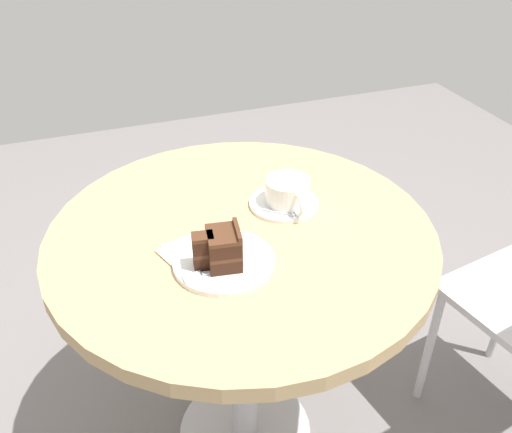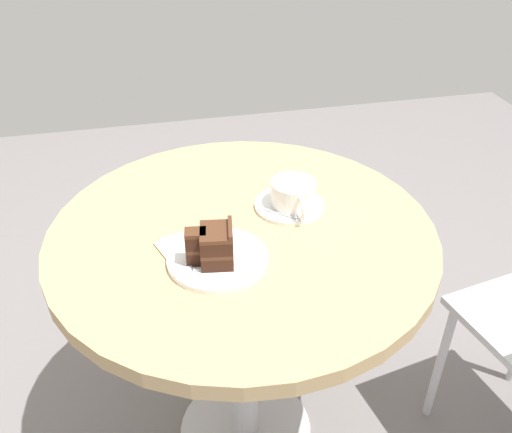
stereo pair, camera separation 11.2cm
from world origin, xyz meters
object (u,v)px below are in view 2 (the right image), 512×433
(fork, at_px, (202,269))
(napkin, at_px, (194,247))
(coffee_cup, at_px, (293,193))
(cake_slice, at_px, (214,246))
(saucer, at_px, (289,205))
(teaspoon, at_px, (272,212))
(cake_plate, at_px, (218,259))

(fork, bearing_deg, napkin, -87.49)
(coffee_cup, bearing_deg, napkin, -67.75)
(cake_slice, relative_size, fork, 0.66)
(coffee_cup, relative_size, cake_slice, 1.41)
(saucer, xyz_separation_m, coffee_cup, (0.01, 0.01, 0.03))
(saucer, relative_size, napkin, 0.99)
(fork, distance_m, napkin, 0.09)
(coffee_cup, distance_m, fork, 0.30)
(cake_slice, xyz_separation_m, fork, (0.02, -0.03, -0.03))
(teaspoon, bearing_deg, napkin, 62.17)
(teaspoon, relative_size, napkin, 0.49)
(cake_slice, distance_m, napkin, 0.09)
(coffee_cup, xyz_separation_m, fork, (0.18, -0.23, -0.02))
(cake_plate, bearing_deg, napkin, -142.08)
(fork, bearing_deg, teaspoon, -138.80)
(saucer, relative_size, cake_slice, 1.64)
(fork, bearing_deg, saucer, -141.47)
(napkin, bearing_deg, cake_slice, 26.95)
(cake_slice, height_order, fork, cake_slice)
(saucer, height_order, cake_slice, cake_slice)
(coffee_cup, height_order, napkin, coffee_cup)
(coffee_cup, distance_m, napkin, 0.26)
(saucer, distance_m, cake_slice, 0.26)
(saucer, bearing_deg, fork, -49.69)
(saucer, xyz_separation_m, cake_plate, (0.16, -0.19, 0.00))
(cake_slice, bearing_deg, coffee_cup, 128.51)
(saucer, relative_size, teaspoon, 2.03)
(coffee_cup, relative_size, cake_plate, 0.68)
(cake_plate, xyz_separation_m, napkin, (-0.05, -0.04, -0.00))
(saucer, relative_size, coffee_cup, 1.16)
(cake_plate, relative_size, napkin, 1.25)
(teaspoon, bearing_deg, coffee_cup, -122.26)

